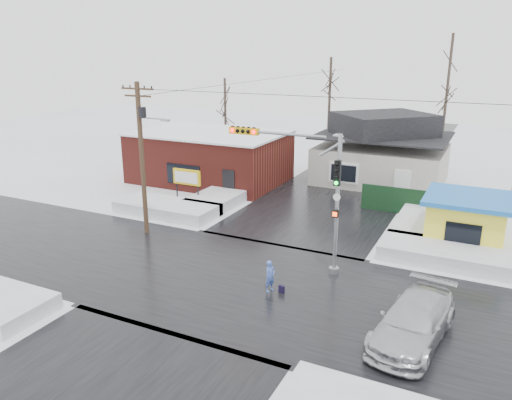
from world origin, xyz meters
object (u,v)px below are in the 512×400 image
at_px(traffic_signal, 307,182).
at_px(kiosk, 466,220).
at_px(marquee_sign, 187,178).
at_px(utility_pole, 142,150).
at_px(pedestrian, 270,276).
at_px(car, 413,321).

distance_m(traffic_signal, kiosk, 10.43).
xyz_separation_m(marquee_sign, kiosk, (18.50, 0.50, -0.46)).
height_order(utility_pole, marquee_sign, utility_pole).
xyz_separation_m(marquee_sign, pedestrian, (10.95, -9.69, -1.16)).
bearing_deg(utility_pole, kiosk, 20.44).
relative_size(kiosk, pedestrian, 3.04).
relative_size(marquee_sign, car, 0.46).
xyz_separation_m(traffic_signal, car, (6.09, -4.40, -3.73)).
bearing_deg(marquee_sign, utility_pole, -79.87).
bearing_deg(utility_pole, pedestrian, -20.50).
bearing_deg(pedestrian, kiosk, -15.79).
bearing_deg(car, marquee_sign, 155.59).
relative_size(marquee_sign, pedestrian, 1.68).
distance_m(utility_pole, marquee_sign, 6.87).
distance_m(traffic_signal, utility_pole, 10.39).
xyz_separation_m(utility_pole, car, (16.45, -4.93, -4.31)).
distance_m(traffic_signal, marquee_sign, 13.42).
xyz_separation_m(kiosk, pedestrian, (-7.55, -10.19, -0.71)).
bearing_deg(kiosk, car, -94.88).
bearing_deg(pedestrian, car, -79.94).
bearing_deg(traffic_signal, marquee_sign, 150.28).
relative_size(traffic_signal, marquee_sign, 2.75).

